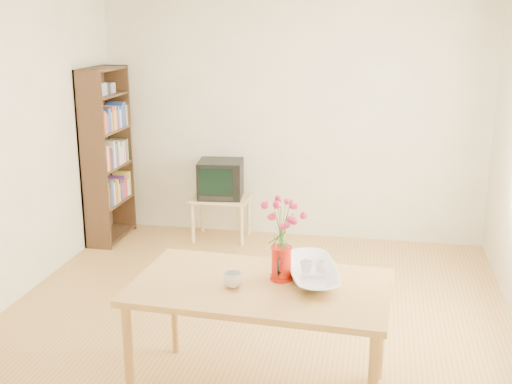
% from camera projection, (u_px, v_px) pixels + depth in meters
% --- Properties ---
extents(room, '(4.50, 4.50, 4.50)m').
position_uv_depth(room, '(252.00, 162.00, 4.51)').
color(room, '#A4783A').
rests_on(room, ground).
extents(table, '(1.57, 0.95, 0.75)m').
position_uv_depth(table, '(261.00, 295.00, 3.84)').
color(table, '#B9843F').
rests_on(table, ground).
extents(tv_stand, '(0.60, 0.45, 0.46)m').
position_uv_depth(tv_stand, '(221.00, 203.00, 6.74)').
color(tv_stand, tan).
rests_on(tv_stand, ground).
extents(bookshelf, '(0.28, 0.70, 1.80)m').
position_uv_depth(bookshelf, '(108.00, 161.00, 6.63)').
color(bookshelf, black).
rests_on(bookshelf, ground).
extents(pitcher, '(0.14, 0.22, 0.21)m').
position_uv_depth(pitcher, '(281.00, 264.00, 3.86)').
color(pitcher, '#BA180A').
rests_on(pitcher, table).
extents(flowers, '(0.24, 0.24, 0.34)m').
position_uv_depth(flowers, '(282.00, 221.00, 3.79)').
color(flowers, '#E3356C').
rests_on(flowers, pitcher).
extents(mug, '(0.12, 0.12, 0.09)m').
position_uv_depth(mug, '(233.00, 280.00, 3.77)').
color(mug, white).
rests_on(mug, table).
extents(bowl, '(0.52, 0.52, 0.41)m').
position_uv_depth(bowl, '(313.00, 246.00, 3.86)').
color(bowl, white).
rests_on(bowl, table).
extents(teacup_a, '(0.10, 0.10, 0.06)m').
position_uv_depth(teacup_a, '(307.00, 252.00, 3.88)').
color(teacup_a, white).
rests_on(teacup_a, bowl).
extents(teacup_b, '(0.07, 0.07, 0.06)m').
position_uv_depth(teacup_b, '(321.00, 252.00, 3.88)').
color(teacup_b, white).
rests_on(teacup_b, bowl).
extents(television, '(0.49, 0.46, 0.39)m').
position_uv_depth(television, '(221.00, 178.00, 6.68)').
color(television, black).
rests_on(television, tv_stand).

